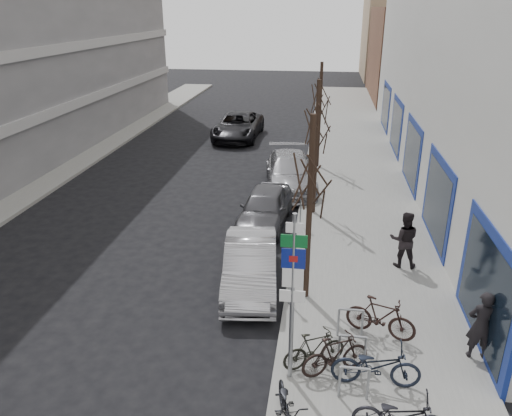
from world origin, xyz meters
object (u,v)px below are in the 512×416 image
(highway_sign_pole, at_px, (293,289))
(pedestrian_near, at_px, (481,325))
(bike_rack, at_px, (352,347))
(pedestrian_far, at_px, (404,239))
(meter_front, at_px, (290,280))
(lane_car, at_px, (238,126))
(meter_mid, at_px, (301,208))
(parked_car_mid, at_px, (265,207))
(tree_near, at_px, (311,167))
(bike_near_left, at_px, (287,406))
(parked_car_back, at_px, (290,172))
(bike_near_right, at_px, (335,354))
(bike_mid_inner, at_px, (314,349))
(meter_back, at_px, (307,165))
(bike_mid_curb, at_px, (376,362))
(tree_far, at_px, (321,91))
(parked_car_front, at_px, (250,265))
(bike_far_inner, at_px, (381,317))
(tree_mid, at_px, (317,117))
(bike_far_curb, at_px, (400,412))

(highway_sign_pole, bearing_deg, pedestrian_near, 16.83)
(bike_rack, xyz_separation_m, pedestrian_far, (1.81, 5.17, 0.45))
(highway_sign_pole, height_order, meter_front, highway_sign_pole)
(lane_car, bearing_deg, meter_mid, -69.51)
(meter_mid, relative_size, parked_car_mid, 0.29)
(tree_near, height_order, bike_near_left, tree_near)
(parked_car_back, xyz_separation_m, lane_car, (-4.10, 9.23, 0.02))
(bike_near_right, relative_size, bike_mid_inner, 1.07)
(bike_near_right, height_order, pedestrian_near, pedestrian_near)
(tree_near, height_order, bike_near_right, tree_near)
(meter_back, bearing_deg, lane_car, 119.90)
(bike_mid_curb, xyz_separation_m, pedestrian_far, (1.31, 5.78, 0.35))
(tree_far, bearing_deg, bike_near_left, -90.48)
(tree_near, height_order, lane_car, tree_near)
(parked_car_front, height_order, parked_car_back, parked_car_back)
(meter_mid, xyz_separation_m, parked_car_front, (-1.28, -4.45, -0.18))
(bike_near_left, xyz_separation_m, parked_car_front, (-1.57, 5.58, 0.03))
(meter_front, relative_size, meter_mid, 1.00)
(bike_near_left, bearing_deg, parked_car_mid, 85.92)
(bike_rack, height_order, bike_mid_curb, bike_mid_curb)
(meter_mid, height_order, parked_car_back, parked_car_back)
(parked_car_front, bearing_deg, bike_mid_curb, -56.56)
(bike_far_inner, bearing_deg, meter_mid, 39.07)
(parked_car_back, bearing_deg, tree_near, -90.85)
(bike_far_inner, height_order, parked_car_mid, parked_car_mid)
(meter_front, distance_m, bike_mid_inner, 2.70)
(tree_mid, distance_m, pedestrian_far, 5.99)
(tree_far, height_order, pedestrian_near, tree_far)
(highway_sign_pole, distance_m, bike_far_inner, 3.35)
(parked_car_mid, bearing_deg, meter_front, -71.78)
(tree_far, relative_size, parked_car_back, 1.00)
(highway_sign_pole, distance_m, parked_car_back, 13.36)
(bike_rack, bearing_deg, lane_car, 106.58)
(tree_near, distance_m, lane_car, 19.94)
(parked_car_front, relative_size, parked_car_mid, 1.03)
(highway_sign_pole, xyz_separation_m, meter_front, (-0.25, 3.01, -1.54))
(parked_car_front, relative_size, parked_car_back, 0.81)
(bike_mid_inner, bearing_deg, parked_car_back, -20.61)
(parked_car_mid, bearing_deg, tree_mid, 38.14)
(highway_sign_pole, bearing_deg, bike_mid_curb, 0.20)
(bike_rack, height_order, bike_far_inner, bike_far_inner)
(tree_mid, relative_size, meter_mid, 4.33)
(bike_rack, bearing_deg, parked_car_back, 100.78)
(bike_near_left, distance_m, pedestrian_far, 7.97)
(parked_car_front, bearing_deg, meter_back, 75.97)
(bike_far_curb, xyz_separation_m, parked_car_back, (-3.24, 14.60, 0.09))
(lane_car, bearing_deg, parked_car_mid, -74.55)
(bike_mid_inner, xyz_separation_m, parked_car_back, (-1.53, 12.78, 0.17))
(meter_front, xyz_separation_m, bike_far_inner, (2.41, -1.14, -0.21))
(parked_car_mid, bearing_deg, tree_far, 81.03)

